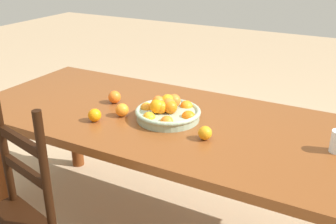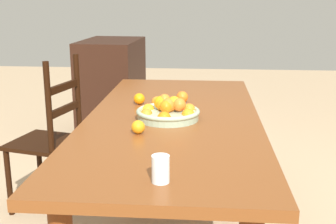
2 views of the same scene
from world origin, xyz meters
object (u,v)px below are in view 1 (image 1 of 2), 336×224
Objects in this scene: dining_table at (161,131)px; orange_loose_0 at (95,115)px; fruit_bowl at (168,111)px; orange_loose_2 at (114,97)px; orange_loose_3 at (205,133)px; orange_loose_1 at (122,110)px.

orange_loose_0 reaches higher than dining_table.
fruit_bowl reaches higher than orange_loose_2.
orange_loose_0 is at bearing 7.79° from orange_loose_3.
orange_loose_1 reaches higher than dining_table.
orange_loose_0 is 0.26m from orange_loose_2.
orange_loose_3 is (-0.49, 0.04, -0.00)m from orange_loose_1.
orange_loose_2 is at bearing -77.05° from orange_loose_0.
orange_loose_1 is at bearing -125.76° from orange_loose_0.
orange_loose_0 is 1.03× the size of orange_loose_3.
orange_loose_2 reaches higher than orange_loose_1.
orange_loose_2 reaches higher than orange_loose_0.
orange_loose_2 is (0.32, -0.03, 0.13)m from dining_table.
dining_table is 0.24m from orange_loose_1.
orange_loose_0 is at bearing 40.52° from dining_table.
orange_loose_3 is at bearing -172.21° from orange_loose_0.
fruit_bowl is 0.24m from orange_loose_1.
orange_loose_1 is at bearing -4.78° from orange_loose_3.
orange_loose_1 is (0.17, 0.10, 0.13)m from dining_table.
orange_loose_3 is at bearing 155.58° from dining_table.
dining_table is at bearing 173.88° from orange_loose_2.
orange_loose_1 is at bearing 30.53° from dining_table.
orange_loose_2 reaches higher than orange_loose_3.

